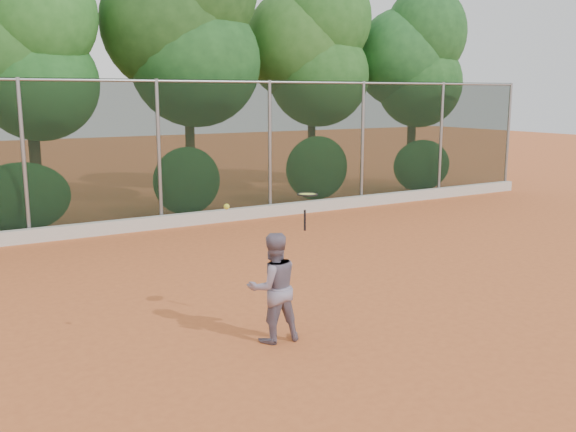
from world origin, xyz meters
TOP-DOWN VIEW (x-y plane):
  - ground at (0.00, 0.00)m, footprint 80.00×80.00m
  - concrete_curb at (0.00, 6.82)m, footprint 24.00×0.20m
  - tennis_player at (-1.23, -0.71)m, footprint 0.75×0.62m
  - chainlink_fence at (-0.00, 7.00)m, footprint 24.09×0.09m
  - foliage_backdrop at (-0.55, 8.98)m, footprint 23.70×3.63m
  - tennis_racket at (-0.73, -0.72)m, footprint 0.30×0.30m
  - tennis_ball_in_flight at (-2.11, -1.23)m, footprint 0.06×0.06m

SIDE VIEW (x-z plane):
  - ground at x=0.00m, z-range 0.00..0.00m
  - concrete_curb at x=0.00m, z-range 0.00..0.30m
  - tennis_player at x=-1.23m, z-range 0.00..1.44m
  - tennis_racket at x=-0.73m, z-range 1.60..2.10m
  - chainlink_fence at x=0.00m, z-range 0.11..3.61m
  - tennis_ball_in_flight at x=-2.11m, z-range 1.90..1.96m
  - foliage_backdrop at x=-0.55m, z-range 0.63..8.18m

